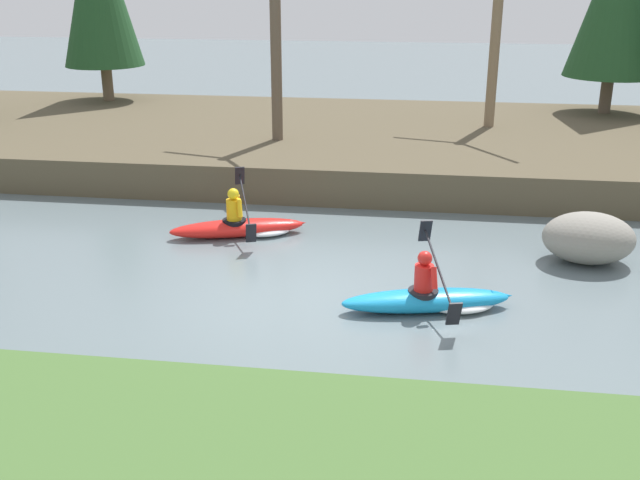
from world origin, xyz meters
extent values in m
plane|color=slate|center=(0.00, 0.00, 0.00)|extent=(90.00, 90.00, 0.00)
cube|color=brown|center=(0.00, 9.86, 0.43)|extent=(44.00, 9.65, 0.86)
cylinder|color=brown|center=(-8.76, 13.23, 1.45)|extent=(0.36, 0.36, 1.16)
cylinder|color=brown|center=(7.38, 13.17, 1.43)|extent=(0.36, 0.36, 1.12)
cylinder|color=brown|center=(-1.90, 8.02, 2.84)|extent=(0.28, 0.28, 3.95)
cylinder|color=#7A664C|center=(3.70, 10.56, 2.92)|extent=(0.28, 0.28, 4.12)
ellipsoid|color=#1993D6|center=(2.08, -0.06, 0.17)|extent=(2.76, 1.24, 0.34)
cone|color=#1993D6|center=(3.28, 0.24, 0.19)|extent=(0.39, 0.28, 0.20)
cylinder|color=black|center=(2.03, -0.07, 0.31)|extent=(0.58, 0.58, 0.08)
cylinder|color=red|center=(2.03, -0.07, 0.56)|extent=(0.36, 0.36, 0.42)
sphere|color=red|center=(2.03, -0.07, 0.89)|extent=(0.28, 0.28, 0.23)
cylinder|color=red|center=(2.07, 0.18, 0.65)|extent=(0.14, 0.24, 0.35)
cylinder|color=red|center=(2.18, -0.28, 0.65)|extent=(0.14, 0.24, 0.35)
cylinder|color=black|center=(2.25, -0.02, 0.69)|extent=(0.50, 1.86, 0.65)
cube|color=black|center=(2.02, 0.90, 1.00)|extent=(0.23, 0.20, 0.41)
cube|color=black|center=(2.48, -0.94, 0.38)|extent=(0.23, 0.20, 0.41)
ellipsoid|color=white|center=(2.61, 0.07, 0.09)|extent=(1.24, 0.95, 0.18)
ellipsoid|color=red|center=(-1.73, 2.91, 0.17)|extent=(2.74, 1.47, 0.34)
cone|color=red|center=(-0.57, 3.33, 0.19)|extent=(0.40, 0.31, 0.20)
cylinder|color=black|center=(-1.78, 2.89, 0.31)|extent=(0.61, 0.61, 0.08)
cylinder|color=yellow|center=(-1.78, 2.89, 0.56)|extent=(0.38, 0.38, 0.42)
sphere|color=yellow|center=(-1.78, 2.89, 0.89)|extent=(0.29, 0.29, 0.23)
cylinder|color=yellow|center=(-1.77, 3.15, 0.65)|extent=(0.16, 0.24, 0.35)
cylinder|color=yellow|center=(-1.61, 2.70, 0.65)|extent=(0.16, 0.24, 0.35)
cylinder|color=black|center=(-1.57, 2.97, 0.69)|extent=(0.68, 1.81, 0.65)
cube|color=black|center=(-1.89, 3.87, 1.00)|extent=(0.24, 0.22, 0.41)
cube|color=black|center=(-1.25, 2.08, 0.38)|extent=(0.24, 0.22, 0.41)
ellipsoid|color=white|center=(-1.22, 3.10, 0.09)|extent=(1.27, 1.03, 0.18)
ellipsoid|color=gray|center=(4.99, 2.45, 0.47)|extent=(1.65, 1.29, 0.94)
camera|label=1|loc=(1.95, -10.97, 5.14)|focal=42.00mm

